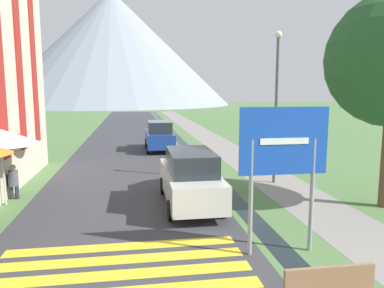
{
  "coord_description": "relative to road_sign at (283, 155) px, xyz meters",
  "views": [
    {
      "loc": [
        -2.19,
        -3.63,
        3.76
      ],
      "look_at": [
        -0.04,
        10.0,
        1.74
      ],
      "focal_mm": 35.0,
      "sensor_mm": 36.0,
      "label": 1
    }
  ],
  "objects": [
    {
      "name": "ground_plane",
      "position": [
        -1.11,
        15.82,
        -2.3
      ],
      "size": [
        160.0,
        160.0,
        0.0
      ],
      "primitive_type": "plane",
      "color": "#517542"
    },
    {
      "name": "road",
      "position": [
        -3.61,
        25.82,
        -2.29
      ],
      "size": [
        6.4,
        60.0,
        0.01
      ],
      "color": "#38383D",
      "rests_on": "ground_plane"
    },
    {
      "name": "footpath",
      "position": [
        2.49,
        25.82,
        -2.29
      ],
      "size": [
        2.2,
        60.0,
        0.01
      ],
      "color": "gray",
      "rests_on": "ground_plane"
    },
    {
      "name": "drainage_channel",
      "position": [
        0.09,
        25.82,
        -2.29
      ],
      "size": [
        0.6,
        60.0,
        0.0
      ],
      "color": "black",
      "rests_on": "ground_plane"
    },
    {
      "name": "crosswalk_marking",
      "position": [
        -3.61,
        -0.16,
        -2.29
      ],
      "size": [
        5.44,
        2.54,
        0.01
      ],
      "color": "yellow",
      "rests_on": "ground_plane"
    },
    {
      "name": "mountain_distant",
      "position": [
        -7.9,
        87.55,
        11.28
      ],
      "size": [
        56.76,
        56.76,
        27.16
      ],
      "color": "gray",
      "rests_on": "ground_plane"
    },
    {
      "name": "road_sign",
      "position": [
        0.0,
        0.0,
        0.0
      ],
      "size": [
        2.05,
        0.11,
        3.38
      ],
      "color": "gray",
      "rests_on": "ground_plane"
    },
    {
      "name": "parked_car_near",
      "position": [
        -1.51,
        3.9,
        -1.39
      ],
      "size": [
        1.73,
        4.5,
        1.82
      ],
      "color": "silver",
      "rests_on": "ground_plane"
    },
    {
      "name": "parked_car_far",
      "position": [
        -1.72,
        15.15,
        -1.39
      ],
      "size": [
        1.72,
        3.97,
        1.82
      ],
      "color": "navy",
      "rests_on": "ground_plane"
    },
    {
      "name": "cafe_chair_far_left",
      "position": [
        -7.9,
        5.87,
        -1.78
      ],
      "size": [
        0.4,
        0.4,
        0.85
      ],
      "rotation": [
        0.0,
        0.0,
        0.39
      ],
      "color": "#232328",
      "rests_on": "ground_plane"
    },
    {
      "name": "cafe_chair_far_right",
      "position": [
        -7.66,
        5.71,
        -1.78
      ],
      "size": [
        0.4,
        0.4,
        0.85
      ],
      "rotation": [
        0.0,
        0.0,
        -0.06
      ],
      "color": "#232328",
      "rests_on": "ground_plane"
    },
    {
      "name": "cafe_umbrella_middle_white",
      "position": [
        -7.49,
        4.84,
        -0.05
      ],
      "size": [
        2.38,
        2.38,
        2.5
      ],
      "color": "#B7B2A8",
      "rests_on": "ground_plane"
    },
    {
      "name": "cafe_umbrella_rear_red",
      "position": [
        -7.99,
        7.07,
        -0.3
      ],
      "size": [
        2.13,
        2.13,
        2.25
      ],
      "color": "#B7B2A8",
      "rests_on": "ground_plane"
    },
    {
      "name": "person_seated_near",
      "position": [
        -7.43,
        5.53,
        -1.63
      ],
      "size": [
        0.32,
        0.32,
        1.21
      ],
      "color": "#282833",
      "rests_on": "ground_plane"
    },
    {
      "name": "streetlamp",
      "position": [
        2.3,
        6.32,
        1.19
      ],
      "size": [
        0.28,
        0.28,
        5.98
      ],
      "color": "#515156",
      "rests_on": "ground_plane"
    }
  ]
}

